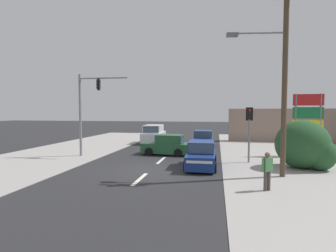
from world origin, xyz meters
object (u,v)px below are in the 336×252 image
Objects in this scene: traffic_signal_mast at (87,104)px; sedan_crossing_left at (203,140)px; shopping_plaza_sign at (308,116)px; utility_pole_foreground_right at (282,70)px; hatchback_oncoming_mid at (167,145)px; suv_oncoming_near at (154,135)px; pedestrian_at_kerb at (267,169)px; hatchback_receding_far at (201,156)px; pedestal_signal_right_kerb at (249,125)px.

traffic_signal_mast reaches higher than sedan_crossing_left.
utility_pole_foreground_right is at bearing -116.34° from shopping_plaza_sign.
shopping_plaza_sign is 1.23× the size of hatchback_oncoming_mid.
traffic_signal_mast reaches higher than shopping_plaza_sign.
shopping_plaza_sign is 1.00× the size of suv_oncoming_near.
hatchback_oncoming_mid is 5.07m from sedan_crossing_left.
hatchback_oncoming_mid is 2.29× the size of pedestrian_at_kerb.
hatchback_oncoming_mid is (-6.87, 5.70, -4.63)m from utility_pole_foreground_right.
shopping_plaza_sign is at bearing 35.98° from hatchback_receding_far.
suv_oncoming_near is (-8.51, 9.13, -1.53)m from pedestal_signal_right_kerb.
hatchback_receding_far is (2.83, -4.19, 0.00)m from hatchback_oncoming_mid.
hatchback_receding_far is 8.61m from sedan_crossing_left.
hatchback_receding_far is at bearing 159.49° from utility_pole_foreground_right.
pedestal_signal_right_kerb is 0.83× the size of sedan_crossing_left.
pedestrian_at_kerb is (0.03, -6.12, -1.49)m from pedestal_signal_right_kerb.
traffic_signal_mast is 10.68m from sedan_crossing_left.
sedan_crossing_left is (8.11, 6.21, -3.13)m from traffic_signal_mast.
shopping_plaza_sign is 8.73m from sedan_crossing_left.
shopping_plaza_sign reaches higher than hatchback_receding_far.
hatchback_oncoming_mid is 7.47m from suv_oncoming_near.
suv_oncoming_near is 17.48m from pedestrian_at_kerb.
hatchback_receding_far is at bearing -15.79° from traffic_signal_mast.
shopping_plaza_sign is 2.82× the size of pedestrian_at_kerb.
traffic_signal_mast is 1.31× the size of suv_oncoming_near.
utility_pole_foreground_right is 6.33m from hatchback_receding_far.
pedestal_signal_right_kerb is at bearing 90.24° from pedestrian_at_kerb.
traffic_signal_mast is at bearing -108.12° from suv_oncoming_near.
pedestal_signal_right_kerb reaches higher than hatchback_oncoming_mid.
utility_pole_foreground_right is 6.10× the size of pedestrian_at_kerb.
traffic_signal_mast is 1.69× the size of pedestal_signal_right_kerb.
shopping_plaza_sign is 1.08× the size of sedan_crossing_left.
shopping_plaza_sign is (3.43, 6.93, -2.35)m from utility_pole_foreground_right.
sedan_crossing_left is at bearing 60.48° from hatchback_oncoming_mid.
utility_pole_foreground_right is 2.72× the size of hatchback_receding_far.
sedan_crossing_left is at bearing 104.50° from pedestrian_at_kerb.
hatchback_oncoming_mid is 0.81× the size of suv_oncoming_near.
sedan_crossing_left reaches higher than hatchback_oncoming_mid.
suv_oncoming_near reaches higher than hatchback_oncoming_mid.
sedan_crossing_left reaches higher than hatchback_receding_far.
shopping_plaza_sign is at bearing 37.02° from pedestal_signal_right_kerb.
traffic_signal_mast reaches higher than pedestal_signal_right_kerb.
utility_pole_foreground_right reaches higher than pedestrian_at_kerb.
hatchback_oncoming_mid is at bearing -173.15° from shopping_plaza_sign.
traffic_signal_mast is 1.64× the size of hatchback_receding_far.
hatchback_receding_far is (-7.47, -5.42, -2.28)m from shopping_plaza_sign.
shopping_plaza_sign is at bearing -22.15° from sedan_crossing_left.
utility_pole_foreground_right is at bearing -39.66° from hatchback_oncoming_mid.
utility_pole_foreground_right is 5.24m from pedestrian_at_kerb.
shopping_plaza_sign is at bearing 6.85° from hatchback_oncoming_mid.
sedan_crossing_left is 13.14m from pedestrian_at_kerb.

